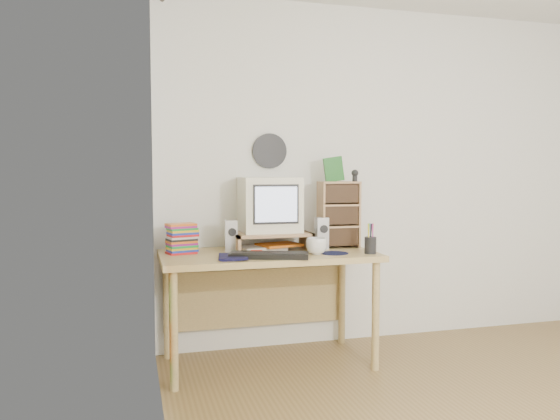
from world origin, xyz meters
TOP-DOWN VIEW (x-y plane):
  - back_wall at (0.00, 1.75)m, footprint 3.50×0.00m
  - left_wall at (-1.75, 0.00)m, footprint 0.00×3.50m
  - curtain at (-1.71, 0.48)m, footprint 0.00×2.20m
  - wall_disc at (-0.93, 1.73)m, footprint 0.25×0.02m
  - desk at (-1.03, 1.44)m, footprint 1.40×0.70m
  - monitor_riser at (-0.98, 1.48)m, footprint 0.52×0.30m
  - crt_monitor at (-0.98, 1.53)m, footprint 0.40×0.40m
  - speaker_left at (-1.26, 1.46)m, footprint 0.09×0.09m
  - speaker_right at (-0.63, 1.46)m, footprint 0.09×0.09m
  - keyboard at (-1.08, 1.16)m, footprint 0.51×0.31m
  - dvd_stack at (-1.58, 1.49)m, footprint 0.20×0.17m
  - cd_rack at (-0.49, 1.49)m, footprint 0.28×0.16m
  - mug at (-0.75, 1.22)m, footprint 0.16×0.16m
  - diary at (-1.38, 1.21)m, footprint 0.24×0.19m
  - mousepad at (-0.62, 1.23)m, footprint 0.20×0.20m
  - pen_cup at (-0.40, 1.16)m, footprint 0.09×0.09m
  - papers at (-1.01, 1.50)m, footprint 0.36×0.30m
  - red_box at (-1.14, 1.25)m, footprint 0.08×0.06m
  - game_box at (-0.53, 1.51)m, footprint 0.13×0.04m
  - webcam at (-0.38, 1.47)m, footprint 0.06×0.06m

SIDE VIEW (x-z plane):
  - desk at x=-1.03m, z-range 0.24..0.99m
  - mousepad at x=-0.62m, z-range 0.75..0.75m
  - keyboard at x=-1.08m, z-range 0.75..0.78m
  - red_box at x=-1.14m, z-range 0.75..0.79m
  - papers at x=-1.01m, z-range 0.75..0.79m
  - diary at x=-1.38m, z-range 0.75..0.79m
  - mug at x=-0.75m, z-range 0.75..0.86m
  - pen_cup at x=-0.40m, z-range 0.75..0.90m
  - monitor_riser at x=-0.98m, z-range 0.78..0.90m
  - speaker_left at x=-1.26m, z-range 0.75..0.96m
  - speaker_right at x=-0.63m, z-range 0.75..0.97m
  - dvd_stack at x=-1.58m, z-range 0.75..1.00m
  - cd_rack at x=-0.49m, z-range 0.75..1.21m
  - crt_monitor at x=-0.98m, z-range 0.87..1.24m
  - curtain at x=-1.71m, z-range 0.05..2.25m
  - back_wall at x=0.00m, z-range -0.50..3.00m
  - left_wall at x=-1.75m, z-range -0.50..3.00m
  - webcam at x=-0.38m, z-range 1.21..1.30m
  - game_box at x=-0.53m, z-range 1.21..1.38m
  - wall_disc at x=-0.93m, z-range 1.30..1.55m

